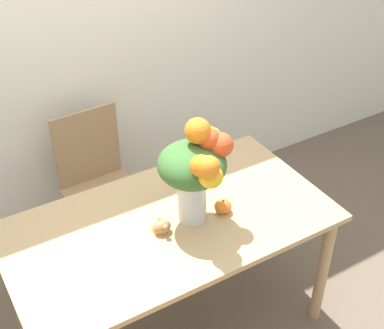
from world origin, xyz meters
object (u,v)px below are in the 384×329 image
(pumpkin, at_px, (223,206))
(dining_chair_near_window, at_px, (100,186))
(flower_vase, at_px, (196,167))
(turkey_figurine, at_px, (161,225))

(pumpkin, bearing_deg, dining_chair_near_window, 110.19)
(flower_vase, bearing_deg, turkey_figurine, 177.40)
(flower_vase, height_order, dining_chair_near_window, flower_vase)
(flower_vase, height_order, turkey_figurine, flower_vase)
(dining_chair_near_window, bearing_deg, flower_vase, -79.76)
(pumpkin, xyz_separation_m, turkey_figurine, (-0.32, 0.03, 0.00))
(turkey_figurine, relative_size, dining_chair_near_window, 0.12)
(turkey_figurine, distance_m, dining_chair_near_window, 0.86)
(pumpkin, height_order, turkey_figurine, pumpkin)
(flower_vase, xyz_separation_m, pumpkin, (0.13, -0.03, -0.26))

